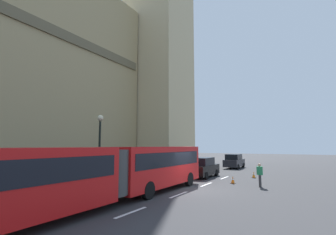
# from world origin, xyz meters

# --- Properties ---
(ground_plane) EXTENTS (160.00, 160.00, 0.00)m
(ground_plane) POSITION_xyz_m (0.00, 0.00, 0.00)
(ground_plane) COLOR #333335
(lane_centre_marking) EXTENTS (25.20, 0.16, 0.01)m
(lane_centre_marking) POSITION_xyz_m (-4.45, 0.00, 0.01)
(lane_centre_marking) COLOR silver
(lane_centre_marking) RESTS_ON ground_plane
(articulated_bus) EXTENTS (18.15, 2.54, 2.90)m
(articulated_bus) POSITION_xyz_m (-6.34, 1.99, 1.75)
(articulated_bus) COLOR red
(articulated_bus) RESTS_ON ground_plane
(sedan_lead) EXTENTS (4.40, 1.86, 1.85)m
(sedan_lead) POSITION_xyz_m (6.46, 1.89, 0.91)
(sedan_lead) COLOR black
(sedan_lead) RESTS_ON ground_plane
(sedan_trailing) EXTENTS (4.40, 1.86, 1.85)m
(sedan_trailing) POSITION_xyz_m (17.41, 1.85, 0.91)
(sedan_trailing) COLOR black
(sedan_trailing) RESTS_ON ground_plane
(traffic_cone_west) EXTENTS (0.36, 0.36, 0.58)m
(traffic_cone_west) POSITION_xyz_m (3.97, -1.63, 0.28)
(traffic_cone_west) COLOR black
(traffic_cone_west) RESTS_ON ground_plane
(traffic_cone_middle) EXTENTS (0.36, 0.36, 0.58)m
(traffic_cone_middle) POSITION_xyz_m (8.40, -2.37, 0.28)
(traffic_cone_middle) COLOR black
(traffic_cone_middle) RESTS_ON ground_plane
(street_lamp) EXTENTS (0.44, 0.44, 5.27)m
(street_lamp) POSITION_xyz_m (-2.40, 6.50, 3.06)
(street_lamp) COLOR black
(street_lamp) RESTS_ON ground_plane
(pedestrian_near_cones) EXTENTS (0.36, 0.41, 1.69)m
(pedestrian_near_cones) POSITION_xyz_m (3.33, -3.80, 0.91)
(pedestrian_near_cones) COLOR #333333
(pedestrian_near_cones) RESTS_ON ground_plane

